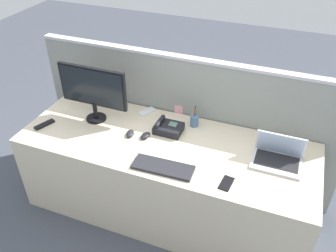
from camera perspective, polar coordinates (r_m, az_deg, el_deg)
The scene contains 13 objects.
ground_plane at distance 3.20m, azimuth -0.33°, elevation -12.91°, with size 10.00×10.00×0.00m, color #424751.
desk at distance 2.94m, azimuth -0.36°, elevation -8.21°, with size 2.30×0.83×0.72m, color beige.
cubicle_divider at distance 3.11m, azimuth 2.70°, elevation 0.74°, with size 2.66×0.07×1.24m.
desktop_monitor at distance 2.88m, azimuth -12.15°, elevation 5.90°, with size 0.59×0.17×0.47m.
laptop at distance 2.62m, azimuth 17.45°, elevation -4.62°, with size 0.34×0.25×0.21m.
desk_phone at distance 2.79m, azimuth -0.01°, elevation -0.29°, with size 0.22×0.17×0.10m.
keyboard_main at distance 2.47m, azimuth -0.82°, elevation -6.72°, with size 0.43×0.15×0.02m, color #232328.
computer_mouse_right_hand at distance 2.75m, azimuth -3.68°, elevation -1.53°, with size 0.06×0.10×0.03m, color black.
computer_mouse_left_hand at distance 2.78m, azimuth -6.18°, elevation -1.22°, with size 0.06×0.10×0.03m, color #232328.
pen_cup at distance 2.86m, azimuth 4.30°, elevation 0.92°, with size 0.07×0.07×0.18m.
cell_phone_white_slab at distance 3.05m, azimuth -3.41°, elevation 2.39°, with size 0.07×0.15×0.01m, color silver.
cell_phone_black_slab at distance 2.39m, azimuth 9.49°, elevation -9.17°, with size 0.07×0.14×0.01m, color black.
tv_remote at distance 3.05m, azimuth -19.46°, elevation 0.24°, with size 0.04×0.17×0.02m, color black.
Camera 1 is at (0.78, -1.98, 2.39)m, focal length 37.46 mm.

